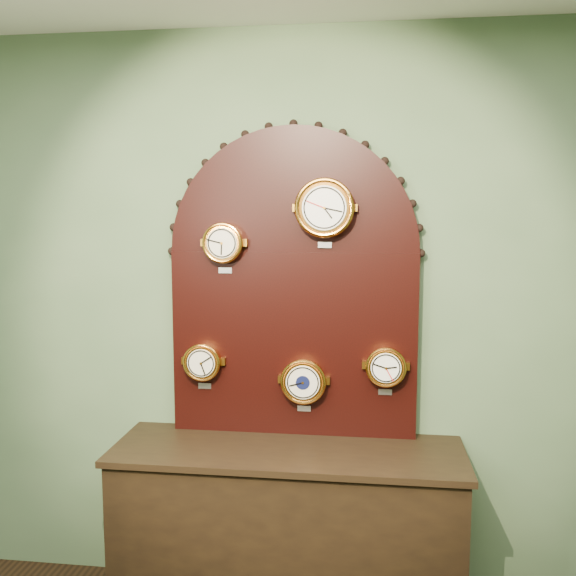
# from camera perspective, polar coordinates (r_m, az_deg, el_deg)

# --- Properties ---
(wall_back) EXTENTS (4.00, 0.00, 4.00)m
(wall_back) POSITION_cam_1_polar(r_m,az_deg,el_deg) (3.14, 0.59, -2.71)
(wall_back) COLOR #4F6948
(wall_back) RESTS_ON ground
(shop_counter) EXTENTS (1.60, 0.50, 0.80)m
(shop_counter) POSITION_cam_1_polar(r_m,az_deg,el_deg) (3.21, -0.05, -21.44)
(shop_counter) COLOR black
(shop_counter) RESTS_ON ground_plane
(display_board) EXTENTS (1.26, 0.06, 1.53)m
(display_board) POSITION_cam_1_polar(r_m,az_deg,el_deg) (3.06, 0.48, 1.31)
(display_board) COLOR black
(display_board) RESTS_ON shop_counter
(roman_clock) EXTENTS (0.20, 0.08, 0.25)m
(roman_clock) POSITION_cam_1_polar(r_m,az_deg,el_deg) (3.04, -5.86, 4.07)
(roman_clock) COLOR orange
(roman_clock) RESTS_ON display_board
(arabic_clock) EXTENTS (0.28, 0.08, 0.33)m
(arabic_clock) POSITION_cam_1_polar(r_m,az_deg,el_deg) (2.96, 3.33, 7.23)
(arabic_clock) COLOR orange
(arabic_clock) RESTS_ON display_board
(hygrometer) EXTENTS (0.19, 0.08, 0.24)m
(hygrometer) POSITION_cam_1_polar(r_m,az_deg,el_deg) (3.15, -7.71, -6.62)
(hygrometer) COLOR orange
(hygrometer) RESTS_ON display_board
(barometer) EXTENTS (0.22, 0.08, 0.27)m
(barometer) POSITION_cam_1_polar(r_m,az_deg,el_deg) (3.08, 1.41, -8.39)
(barometer) COLOR orange
(barometer) RESTS_ON display_board
(tide_clock) EXTENTS (0.19, 0.08, 0.24)m
(tide_clock) POSITION_cam_1_polar(r_m,az_deg,el_deg) (3.04, 8.83, -7.02)
(tide_clock) COLOR orange
(tide_clock) RESTS_ON display_board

